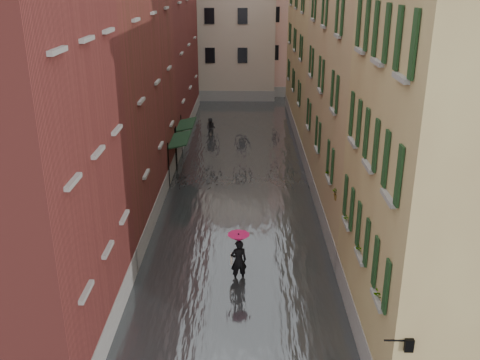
{
  "coord_description": "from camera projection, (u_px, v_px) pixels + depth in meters",
  "views": [
    {
      "loc": [
        0.38,
        -16.75,
        11.37
      ],
      "look_at": [
        0.11,
        5.13,
        3.0
      ],
      "focal_mm": 40.0,
      "sensor_mm": 36.0,
      "label": 1
    }
  ],
  "objects": [
    {
      "name": "ground",
      "position": [
        235.0,
        305.0,
        19.72
      ],
      "size": [
        120.0,
        120.0,
        0.0
      ],
      "primitive_type": "plane",
      "color": "#535355",
      "rests_on": "ground"
    },
    {
      "name": "floodwater",
      "position": [
        240.0,
        178.0,
        31.82
      ],
      "size": [
        10.0,
        60.0,
        0.2
      ],
      "primitive_type": "cube",
      "color": "#43474A",
      "rests_on": "ground"
    },
    {
      "name": "building_left_mid",
      "position": [
        95.0,
        89.0,
        25.97
      ],
      "size": [
        6.0,
        14.0,
        12.5
      ],
      "primitive_type": "cube",
      "color": "maroon",
      "rests_on": "ground"
    },
    {
      "name": "building_left_far",
      "position": [
        148.0,
        39.0,
        39.71
      ],
      "size": [
        6.0,
        16.0,
        14.0
      ],
      "primitive_type": "cube",
      "color": "maroon",
      "rests_on": "ground"
    },
    {
      "name": "building_right_near",
      "position": [
        471.0,
        180.0,
        15.71
      ],
      "size": [
        6.0,
        8.0,
        11.5
      ],
      "primitive_type": "cube",
      "color": "#93784C",
      "rests_on": "ground"
    },
    {
      "name": "building_right_mid",
      "position": [
        384.0,
        84.0,
        25.72
      ],
      "size": [
        6.0,
        14.0,
        13.0
      ],
      "primitive_type": "cube",
      "color": "#97875B",
      "rests_on": "ground"
    },
    {
      "name": "building_right_far",
      "position": [
        335.0,
        56.0,
        40.0
      ],
      "size": [
        6.0,
        16.0,
        11.5
      ],
      "primitive_type": "cube",
      "color": "#93784C",
      "rests_on": "ground"
    },
    {
      "name": "building_end_cream",
      "position": [
        213.0,
        29.0,
        52.92
      ],
      "size": [
        12.0,
        9.0,
        13.0
      ],
      "primitive_type": "cube",
      "color": "#B7A591",
      "rests_on": "ground"
    },
    {
      "name": "building_end_pink",
      "position": [
        301.0,
        32.0,
        54.86
      ],
      "size": [
        10.0,
        9.0,
        12.0
      ],
      "primitive_type": "cube",
      "color": "tan",
      "rests_on": "ground"
    },
    {
      "name": "awning_near",
      "position": [
        180.0,
        141.0,
        30.89
      ],
      "size": [
        1.09,
        3.13,
        2.8
      ],
      "color": "black",
      "rests_on": "ground"
    },
    {
      "name": "awning_far",
      "position": [
        186.0,
        126.0,
        34.01
      ],
      "size": [
        1.09,
        2.85,
        2.8
      ],
      "color": "black",
      "rests_on": "ground"
    },
    {
      "name": "wall_lantern",
      "position": [
        408.0,
        344.0,
        12.99
      ],
      "size": [
        0.71,
        0.22,
        0.35
      ],
      "color": "black",
      "rests_on": "ground"
    },
    {
      "name": "window_planters",
      "position": [
        351.0,
        213.0,
        18.95
      ],
      "size": [
        0.59,
        10.37,
        0.84
      ],
      "color": "brown",
      "rests_on": "ground"
    },
    {
      "name": "pedestrian_main",
      "position": [
        239.0,
        254.0,
        20.88
      ],
      "size": [
        0.87,
        0.87,
        2.06
      ],
      "color": "black",
      "rests_on": "ground"
    },
    {
      "name": "pedestrian_far",
      "position": [
        211.0,
        128.0,
        39.92
      ],
      "size": [
        0.84,
        0.73,
        1.49
      ],
      "primitive_type": "imported",
      "rotation": [
        0.0,
        0.0,
        -0.26
      ],
      "color": "black",
      "rests_on": "ground"
    }
  ]
}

